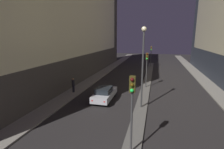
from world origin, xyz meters
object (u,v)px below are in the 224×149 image
traffic_light_mid (147,62)px  street_lamp (143,57)px  traffic_light_far (151,52)px  car_left_lane (104,94)px  traffic_light_near (132,98)px  pedestrian_on_left_sidewalk (73,85)px

traffic_light_mid → street_lamp: street_lamp is taller
street_lamp → traffic_light_far: bearing=90.0°
traffic_light_mid → street_lamp: size_ratio=0.61×
traffic_light_mid → car_left_lane: bearing=-124.7°
traffic_light_far → car_left_lane: size_ratio=1.03×
traffic_light_near → car_left_lane: 9.43m
traffic_light_far → street_lamp: street_lamp is taller
pedestrian_on_left_sidewalk → car_left_lane: bearing=-18.1°
traffic_light_near → traffic_light_mid: bearing=90.0°
street_lamp → pedestrian_on_left_sidewalk: 9.58m
traffic_light_near → pedestrian_on_left_sidewalk: 12.89m
traffic_light_far → street_lamp: (0.00, -23.11, 1.42)m
car_left_lane → pedestrian_on_left_sidewalk: size_ratio=2.52×
traffic_light_far → pedestrian_on_left_sidewalk: size_ratio=2.60×
street_lamp → pedestrian_on_left_sidewalk: size_ratio=4.26×
traffic_light_mid → pedestrian_on_left_sidewalk: traffic_light_mid is taller
traffic_light_near → car_left_lane: traffic_light_near is taller
traffic_light_mid → traffic_light_far: size_ratio=1.00×
traffic_light_near → pedestrian_on_left_sidewalk: (-8.37, 9.50, -2.42)m
traffic_light_mid → pedestrian_on_left_sidewalk: size_ratio=2.60×
street_lamp → pedestrian_on_left_sidewalk: bearing=162.4°
traffic_light_mid → street_lamp: 7.18m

